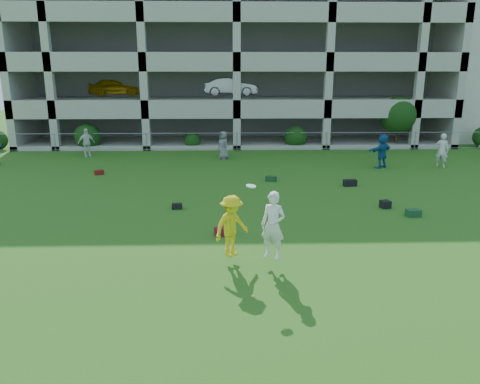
{
  "coord_description": "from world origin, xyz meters",
  "views": [
    {
      "loc": [
        -0.71,
        -11.9,
        5.4
      ],
      "look_at": [
        -0.27,
        3.0,
        1.4
      ],
      "focal_mm": 35.0,
      "sensor_mm": 36.0,
      "label": 1
    }
  ],
  "objects_px": {
    "bystander_b": "(86,143)",
    "frisbee_contest": "(244,226)",
    "parking_garage": "(234,59)",
    "bystander_d": "(382,151)",
    "bystander_c": "(223,145)",
    "bystander_e": "(442,150)",
    "crate_d": "(385,204)"
  },
  "relations": [
    {
      "from": "bystander_b",
      "to": "bystander_c",
      "type": "height_order",
      "value": "bystander_b"
    },
    {
      "from": "bystander_c",
      "to": "crate_d",
      "type": "height_order",
      "value": "bystander_c"
    },
    {
      "from": "bystander_b",
      "to": "bystander_d",
      "type": "distance_m",
      "value": 17.56
    },
    {
      "from": "bystander_c",
      "to": "bystander_e",
      "type": "xyz_separation_m",
      "value": [
        12.06,
        -2.78,
        0.11
      ]
    },
    {
      "from": "bystander_b",
      "to": "frisbee_contest",
      "type": "bearing_deg",
      "value": -93.49
    },
    {
      "from": "bystander_d",
      "to": "bystander_e",
      "type": "xyz_separation_m",
      "value": [
        3.35,
        0.04,
        0.0
      ]
    },
    {
      "from": "bystander_d",
      "to": "bystander_e",
      "type": "height_order",
      "value": "bystander_e"
    },
    {
      "from": "bystander_b",
      "to": "bystander_d",
      "type": "bearing_deg",
      "value": -44.59
    },
    {
      "from": "bystander_b",
      "to": "bystander_e",
      "type": "relative_size",
      "value": 0.93
    },
    {
      "from": "bystander_d",
      "to": "parking_garage",
      "type": "relative_size",
      "value": 0.06
    },
    {
      "from": "bystander_b",
      "to": "crate_d",
      "type": "bearing_deg",
      "value": -69.49
    },
    {
      "from": "crate_d",
      "to": "parking_garage",
      "type": "bearing_deg",
      "value": 104.15
    },
    {
      "from": "bystander_e",
      "to": "parking_garage",
      "type": "bearing_deg",
      "value": -16.87
    },
    {
      "from": "bystander_b",
      "to": "crate_d",
      "type": "relative_size",
      "value": 5.0
    },
    {
      "from": "frisbee_contest",
      "to": "parking_garage",
      "type": "relative_size",
      "value": 0.07
    },
    {
      "from": "bystander_b",
      "to": "parking_garage",
      "type": "relative_size",
      "value": 0.06
    },
    {
      "from": "bystander_d",
      "to": "bystander_c",
      "type": "bearing_deg",
      "value": -53.37
    },
    {
      "from": "bystander_c",
      "to": "bystander_d",
      "type": "height_order",
      "value": "bystander_d"
    },
    {
      "from": "bystander_c",
      "to": "parking_garage",
      "type": "xyz_separation_m",
      "value": [
        0.86,
        11.71,
        5.18
      ]
    },
    {
      "from": "crate_d",
      "to": "parking_garage",
      "type": "xyz_separation_m",
      "value": [
        -5.57,
        22.09,
        5.86
      ]
    },
    {
      "from": "bystander_c",
      "to": "parking_garage",
      "type": "height_order",
      "value": "parking_garage"
    },
    {
      "from": "parking_garage",
      "to": "crate_d",
      "type": "bearing_deg",
      "value": -75.85
    },
    {
      "from": "bystander_e",
      "to": "bystander_d",
      "type": "bearing_deg",
      "value": 36.18
    },
    {
      "from": "crate_d",
      "to": "frisbee_contest",
      "type": "xyz_separation_m",
      "value": [
        -5.78,
        -5.27,
        0.99
      ]
    },
    {
      "from": "bystander_b",
      "to": "bystander_e",
      "type": "height_order",
      "value": "bystander_e"
    },
    {
      "from": "bystander_c",
      "to": "bystander_d",
      "type": "bearing_deg",
      "value": 33.9
    },
    {
      "from": "bystander_e",
      "to": "crate_d",
      "type": "xyz_separation_m",
      "value": [
        -5.63,
        -7.6,
        -0.79
      ]
    },
    {
      "from": "crate_d",
      "to": "bystander_d",
      "type": "bearing_deg",
      "value": 73.22
    },
    {
      "from": "bystander_b",
      "to": "parking_garage",
      "type": "height_order",
      "value": "parking_garage"
    },
    {
      "from": "frisbee_contest",
      "to": "parking_garage",
      "type": "height_order",
      "value": "parking_garage"
    },
    {
      "from": "crate_d",
      "to": "parking_garage",
      "type": "distance_m",
      "value": 23.52
    },
    {
      "from": "bystander_d",
      "to": "parking_garage",
      "type": "distance_m",
      "value": 17.28
    }
  ]
}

